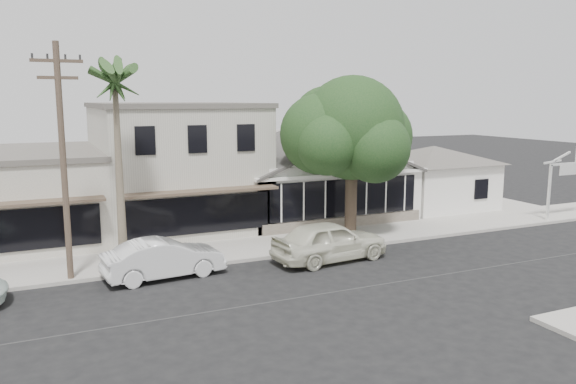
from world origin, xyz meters
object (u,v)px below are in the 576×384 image
car_1 (164,258)px  car_0 (330,241)px  shade_tree (349,131)px  arch_sign (576,166)px  utility_pole (63,158)px

car_1 → car_0: bearing=-100.7°
car_0 → shade_tree: 6.69m
arch_sign → car_1: size_ratio=0.88×
utility_pole → car_0: utility_pole is taller
car_1 → shade_tree: shade_tree is taller
car_0 → car_1: car_0 is taller
car_0 → arch_sign: bearing=-90.3°
arch_sign → car_1: bearing=-177.5°
utility_pole → car_0: (10.43, -1.57, -3.91)m
car_0 → car_1: 7.07m
shade_tree → car_0: bearing=-128.9°
car_0 → shade_tree: (3.12, 3.87, 4.47)m
car_0 → shade_tree: bearing=-44.8°
car_1 → shade_tree: (10.17, 3.25, 4.58)m
car_1 → shade_tree: bearing=-78.0°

